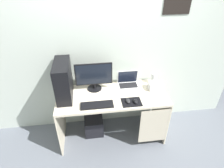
# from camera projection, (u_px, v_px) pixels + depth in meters

# --- Properties ---
(ground_plane) EXTENTS (8.00, 8.00, 0.00)m
(ground_plane) POSITION_uv_depth(u_px,v_px,m) (112.00, 133.00, 3.11)
(ground_plane) COLOR slate
(wall_back) EXTENTS (4.00, 0.05, 2.60)m
(wall_back) POSITION_uv_depth(u_px,v_px,m) (109.00, 49.00, 2.68)
(wall_back) COLOR beige
(wall_back) RESTS_ON ground_plane
(desk) EXTENTS (1.52, 0.64, 0.77)m
(desk) POSITION_uv_depth(u_px,v_px,m) (113.00, 104.00, 2.76)
(desk) COLOR beige
(desk) RESTS_ON ground_plane
(pc_tower) EXTENTS (0.19, 0.48, 0.50)m
(pc_tower) POSITION_uv_depth(u_px,v_px,m) (63.00, 80.00, 2.52)
(pc_tower) COLOR black
(pc_tower) RESTS_ON desk
(monitor) EXTENTS (0.51, 0.21, 0.41)m
(monitor) POSITION_uv_depth(u_px,v_px,m) (94.00, 76.00, 2.68)
(monitor) COLOR black
(monitor) RESTS_ON desk
(laptop) EXTENTS (0.30, 0.22, 0.23)m
(laptop) POSITION_uv_depth(u_px,v_px,m) (128.00, 83.00, 2.84)
(laptop) COLOR white
(laptop) RESTS_ON desk
(speaker) EXTENTS (0.09, 0.09, 0.16)m
(speaker) POSITION_uv_depth(u_px,v_px,m) (154.00, 78.00, 2.89)
(speaker) COLOR white
(speaker) RESTS_ON desk
(projector) EXTENTS (0.20, 0.14, 0.10)m
(projector) POSITION_uv_depth(u_px,v_px,m) (156.00, 86.00, 2.77)
(projector) COLOR white
(projector) RESTS_ON desk
(keyboard) EXTENTS (0.42, 0.14, 0.02)m
(keyboard) POSITION_uv_depth(u_px,v_px,m) (97.00, 105.00, 2.48)
(keyboard) COLOR black
(keyboard) RESTS_ON desk
(mousepad) EXTENTS (0.26, 0.20, 0.00)m
(mousepad) POSITION_uv_depth(u_px,v_px,m) (131.00, 102.00, 2.54)
(mousepad) COLOR black
(mousepad) RESTS_ON desk
(mouse_left) EXTENTS (0.06, 0.10, 0.03)m
(mouse_left) POSITION_uv_depth(u_px,v_px,m) (128.00, 101.00, 2.53)
(mouse_left) COLOR #232326
(mouse_left) RESTS_ON mousepad
(mouse_right) EXTENTS (0.06, 0.10, 0.03)m
(mouse_right) POSITION_uv_depth(u_px,v_px,m) (136.00, 101.00, 2.52)
(mouse_right) COLOR black
(mouse_right) RESTS_ON mousepad
(subwoofer) EXTENTS (0.28, 0.28, 0.28)m
(subwoofer) POSITION_uv_depth(u_px,v_px,m) (94.00, 125.00, 3.06)
(subwoofer) COLOR black
(subwoofer) RESTS_ON ground_plane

